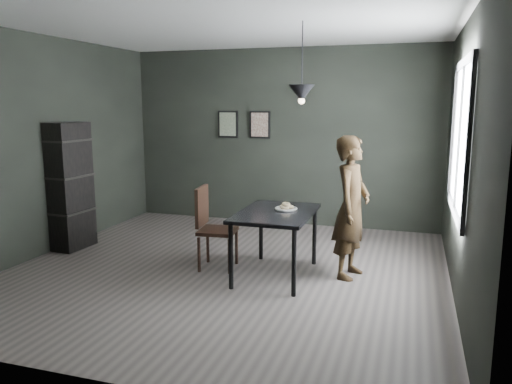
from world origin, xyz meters
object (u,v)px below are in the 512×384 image
(cafe_table, at_px, (276,218))
(shelf_unit, at_px, (71,186))
(white_plate, at_px, (286,209))
(wood_chair, at_px, (211,222))
(woman, at_px, (351,207))
(pendant_lamp, at_px, (302,93))

(cafe_table, height_order, shelf_unit, shelf_unit)
(cafe_table, relative_size, shelf_unit, 0.71)
(white_plate, relative_size, wood_chair, 0.23)
(woman, bearing_deg, white_plate, 111.16)
(shelf_unit, height_order, pendant_lamp, pendant_lamp)
(wood_chair, height_order, pendant_lamp, pendant_lamp)
(white_plate, height_order, shelf_unit, shelf_unit)
(woman, height_order, pendant_lamp, pendant_lamp)
(woman, bearing_deg, wood_chair, 108.95)
(wood_chair, bearing_deg, pendant_lamp, -3.96)
(cafe_table, bearing_deg, shelf_unit, 175.03)
(woman, distance_m, wood_chair, 1.65)
(cafe_table, xyz_separation_m, woman, (0.81, 0.25, 0.13))
(wood_chair, bearing_deg, woman, 0.21)
(shelf_unit, bearing_deg, woman, 3.48)
(pendant_lamp, bearing_deg, shelf_unit, 177.22)
(cafe_table, bearing_deg, pendant_lamp, 21.80)
(white_plate, bearing_deg, shelf_unit, 177.62)
(white_plate, bearing_deg, pendant_lamp, -10.02)
(cafe_table, height_order, white_plate, white_plate)
(white_plate, distance_m, wood_chair, 0.92)
(woman, height_order, wood_chair, woman)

